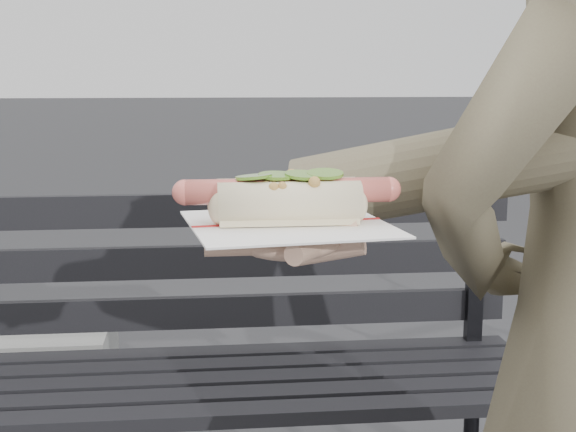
# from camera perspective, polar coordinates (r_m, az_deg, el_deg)

# --- Properties ---
(park_bench) EXTENTS (1.50, 0.44, 0.88)m
(park_bench) POSITION_cam_1_polar(r_m,az_deg,el_deg) (1.91, -5.80, -9.37)
(park_bench) COLOR black
(park_bench) RESTS_ON ground
(held_hotdog) EXTENTS (0.63, 0.32, 0.20)m
(held_hotdog) POSITION_cam_1_polar(r_m,az_deg,el_deg) (0.90, 12.19, 3.13)
(held_hotdog) COLOR brown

